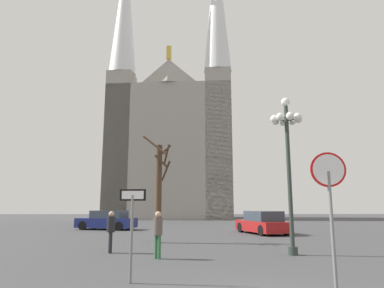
{
  "coord_description": "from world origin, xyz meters",
  "views": [
    {
      "loc": [
        -1.58,
        -6.31,
        1.84
      ],
      "look_at": [
        -0.99,
        20.21,
        6.54
      ],
      "focal_mm": 31.87,
      "sensor_mm": 36.0,
      "label": 1
    }
  ],
  "objects_px": {
    "parked_car_far_red": "(262,223)",
    "pedestrian_standing": "(158,230)",
    "stop_sign": "(330,191)",
    "one_way_arrow_sign": "(132,221)",
    "parked_car_near_navy": "(107,221)",
    "cathedral": "(171,133)",
    "pedestrian_walking": "(111,228)",
    "bare_tree": "(159,188)",
    "street_lamp": "(288,145)"
  },
  "relations": [
    {
      "from": "stop_sign",
      "to": "cathedral",
      "type": "bearing_deg",
      "value": 97.73
    },
    {
      "from": "stop_sign",
      "to": "parked_car_near_navy",
      "type": "xyz_separation_m",
      "value": [
        -9.06,
        18.12,
        -1.49
      ]
    },
    {
      "from": "pedestrian_walking",
      "to": "one_way_arrow_sign",
      "type": "bearing_deg",
      "value": -72.9
    },
    {
      "from": "parked_car_far_red",
      "to": "pedestrian_standing",
      "type": "height_order",
      "value": "pedestrian_standing"
    },
    {
      "from": "stop_sign",
      "to": "one_way_arrow_sign",
      "type": "distance_m",
      "value": 4.72
    },
    {
      "from": "parked_car_far_red",
      "to": "pedestrian_standing",
      "type": "relative_size",
      "value": 2.83
    },
    {
      "from": "cathedral",
      "to": "pedestrian_walking",
      "type": "relative_size",
      "value": 25.06
    },
    {
      "from": "street_lamp",
      "to": "pedestrian_walking",
      "type": "distance_m",
      "value": 7.59
    },
    {
      "from": "street_lamp",
      "to": "parked_car_far_red",
      "type": "bearing_deg",
      "value": 83.95
    },
    {
      "from": "cathedral",
      "to": "pedestrian_standing",
      "type": "distance_m",
      "value": 35.3
    },
    {
      "from": "pedestrian_walking",
      "to": "pedestrian_standing",
      "type": "distance_m",
      "value": 2.43
    },
    {
      "from": "cathedral",
      "to": "parked_car_near_navy",
      "type": "distance_m",
      "value": 23.0
    },
    {
      "from": "parked_car_near_navy",
      "to": "cathedral",
      "type": "bearing_deg",
      "value": 78.89
    },
    {
      "from": "street_lamp",
      "to": "parked_car_near_navy",
      "type": "relative_size",
      "value": 1.32
    },
    {
      "from": "street_lamp",
      "to": "parked_car_near_navy",
      "type": "bearing_deg",
      "value": 126.78
    },
    {
      "from": "street_lamp",
      "to": "pedestrian_walking",
      "type": "height_order",
      "value": "street_lamp"
    },
    {
      "from": "bare_tree",
      "to": "parked_car_near_navy",
      "type": "height_order",
      "value": "bare_tree"
    },
    {
      "from": "parked_car_near_navy",
      "to": "pedestrian_walking",
      "type": "height_order",
      "value": "pedestrian_walking"
    },
    {
      "from": "street_lamp",
      "to": "bare_tree",
      "type": "relative_size",
      "value": 1.15
    },
    {
      "from": "street_lamp",
      "to": "parked_car_far_red",
      "type": "height_order",
      "value": "street_lamp"
    },
    {
      "from": "stop_sign",
      "to": "street_lamp",
      "type": "relative_size",
      "value": 0.51
    },
    {
      "from": "parked_car_far_red",
      "to": "pedestrian_walking",
      "type": "xyz_separation_m",
      "value": [
        -7.83,
        -8.47,
        0.28
      ]
    },
    {
      "from": "stop_sign",
      "to": "parked_car_far_red",
      "type": "xyz_separation_m",
      "value": [
        1.63,
        14.27,
        -1.48
      ]
    },
    {
      "from": "parked_car_near_navy",
      "to": "pedestrian_standing",
      "type": "distance_m",
      "value": 14.6
    },
    {
      "from": "street_lamp",
      "to": "bare_tree",
      "type": "height_order",
      "value": "street_lamp"
    },
    {
      "from": "stop_sign",
      "to": "one_way_arrow_sign",
      "type": "height_order",
      "value": "stop_sign"
    },
    {
      "from": "cathedral",
      "to": "parked_car_far_red",
      "type": "relative_size",
      "value": 8.71
    },
    {
      "from": "stop_sign",
      "to": "pedestrian_walking",
      "type": "bearing_deg",
      "value": 136.86
    },
    {
      "from": "pedestrian_standing",
      "to": "bare_tree",
      "type": "bearing_deg",
      "value": 94.05
    },
    {
      "from": "one_way_arrow_sign",
      "to": "parked_car_near_navy",
      "type": "bearing_deg",
      "value": 104.3
    },
    {
      "from": "pedestrian_walking",
      "to": "parked_car_near_navy",
      "type": "bearing_deg",
      "value": 103.12
    },
    {
      "from": "cathedral",
      "to": "stop_sign",
      "type": "bearing_deg",
      "value": -82.27
    },
    {
      "from": "street_lamp",
      "to": "pedestrian_standing",
      "type": "height_order",
      "value": "street_lamp"
    },
    {
      "from": "cathedral",
      "to": "bare_tree",
      "type": "distance_m",
      "value": 30.06
    },
    {
      "from": "stop_sign",
      "to": "pedestrian_standing",
      "type": "relative_size",
      "value": 1.9
    },
    {
      "from": "bare_tree",
      "to": "parked_car_near_navy",
      "type": "xyz_separation_m",
      "value": [
        -4.45,
        8.83,
        -1.98
      ]
    },
    {
      "from": "cathedral",
      "to": "bare_tree",
      "type": "xyz_separation_m",
      "value": [
        0.55,
        -28.7,
        -8.91
      ]
    },
    {
      "from": "pedestrian_walking",
      "to": "pedestrian_standing",
      "type": "bearing_deg",
      "value": -37.18
    },
    {
      "from": "street_lamp",
      "to": "parked_car_far_red",
      "type": "distance_m",
      "value": 9.84
    },
    {
      "from": "stop_sign",
      "to": "parked_car_near_navy",
      "type": "distance_m",
      "value": 20.32
    },
    {
      "from": "one_way_arrow_sign",
      "to": "bare_tree",
      "type": "bearing_deg",
      "value": 89.95
    },
    {
      "from": "stop_sign",
      "to": "street_lamp",
      "type": "distance_m",
      "value": 5.52
    },
    {
      "from": "parked_car_far_red",
      "to": "pedestrian_walking",
      "type": "bearing_deg",
      "value": -132.73
    },
    {
      "from": "parked_car_near_navy",
      "to": "parked_car_far_red",
      "type": "bearing_deg",
      "value": -19.78
    },
    {
      "from": "cathedral",
      "to": "pedestrian_walking",
      "type": "height_order",
      "value": "cathedral"
    },
    {
      "from": "cathedral",
      "to": "parked_car_near_navy",
      "type": "bearing_deg",
      "value": -101.11
    },
    {
      "from": "one_way_arrow_sign",
      "to": "bare_tree",
      "type": "relative_size",
      "value": 0.42
    },
    {
      "from": "stop_sign",
      "to": "one_way_arrow_sign",
      "type": "bearing_deg",
      "value": 171.54
    },
    {
      "from": "cathedral",
      "to": "pedestrian_standing",
      "type": "height_order",
      "value": "cathedral"
    },
    {
      "from": "street_lamp",
      "to": "pedestrian_standing",
      "type": "relative_size",
      "value": 3.76
    }
  ]
}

